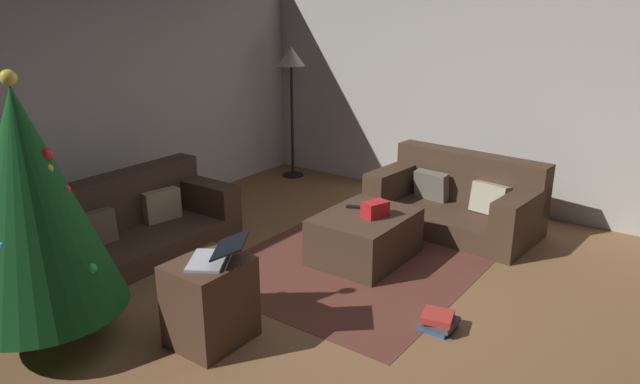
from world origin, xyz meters
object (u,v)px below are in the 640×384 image
couch_left (131,225)px  side_table (210,302)px  couch_right (458,201)px  tv_remote (355,207)px  corner_lamp (291,67)px  book_stack (439,321)px  christmas_tree (29,203)px  ottoman (365,236)px  laptop (216,255)px  gift_box (375,209)px

couch_left → side_table: couch_left is taller
couch_right → couch_left: bearing=52.0°
tv_remote → corner_lamp: 2.76m
book_stack → corner_lamp: size_ratio=0.15×
christmas_tree → side_table: 1.32m
side_table → ottoman: bearing=-4.5°
couch_right → book_stack: size_ratio=6.49×
couch_right → tv_remote: 1.27m
couch_right → side_table: size_ratio=2.87×
christmas_tree → book_stack: (1.71, -2.08, -0.95)m
side_table → laptop: 0.35m
tv_remote → laptop: (-1.81, -0.07, 0.21)m
ottoman → side_table: 1.77m
christmas_tree → side_table: (0.67, -0.88, -0.72)m
couch_right → gift_box: size_ratio=7.83×
tv_remote → book_stack: tv_remote is taller
side_table → book_stack: size_ratio=2.26×
couch_left → couch_right: size_ratio=1.10×
corner_lamp → gift_box: bearing=-126.4°
side_table → gift_box: bearing=-7.7°
book_stack → laptop: bearing=131.3°
couch_right → ottoman: size_ratio=1.85×
ottoman → christmas_tree: christmas_tree is taller
christmas_tree → tv_remote: bearing=-18.7°
ottoman → side_table: side_table is taller
laptop → corner_lamp: bearing=31.5°
couch_right → christmas_tree: (-3.65, 1.37, 0.73)m
laptop → corner_lamp: (3.40, 2.09, 0.80)m
gift_box → christmas_tree: christmas_tree is taller
couch_left → side_table: size_ratio=3.16×
couch_right → corner_lamp: size_ratio=1.00×
gift_box → laptop: (-1.73, 0.19, 0.15)m
side_table → laptop: size_ratio=1.18×
side_table → corner_lamp: (3.44, 2.04, 1.15)m
couch_right → christmas_tree: 3.97m
gift_box → ottoman: bearing=90.4°
couch_left → laptop: size_ratio=3.74×
book_stack → corner_lamp: (2.39, 3.24, 1.39)m
laptop → book_stack: laptop is taller
gift_box → side_table: (-1.76, 0.24, -0.20)m
book_stack → tv_remote: bearing=57.1°
couch_right → ottoman: 1.28m
tv_remote → book_stack: bearing=-146.1°
ottoman → side_table: (-1.76, 0.14, 0.08)m
laptop → corner_lamp: size_ratio=0.30×
gift_box → tv_remote: gift_box is taller
gift_box → corner_lamp: bearing=53.6°
couch_left → gift_box: (1.16, -1.92, 0.23)m
ottoman → couch_left: bearing=122.4°
christmas_tree → laptop: bearing=-52.9°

